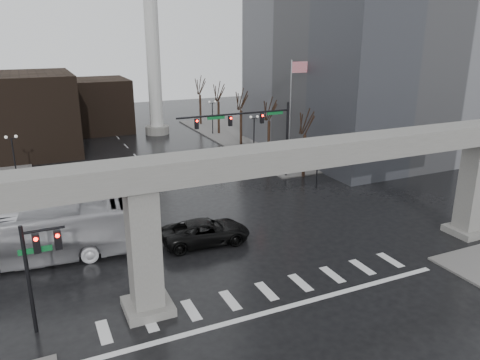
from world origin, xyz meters
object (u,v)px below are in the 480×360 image
(signal_mast_arm, at_px, (255,126))
(far_car, at_px, (147,173))
(city_bus, at_px, (32,236))
(pickup_truck, at_px, (206,232))

(signal_mast_arm, height_order, far_car, signal_mast_arm)
(city_bus, bearing_deg, far_car, -30.95)
(pickup_truck, xyz_separation_m, city_bus, (-11.60, 2.18, 0.99))
(city_bus, bearing_deg, signal_mast_arm, -58.81)
(far_car, bearing_deg, city_bus, -124.16)
(city_bus, height_order, far_car, city_bus)
(signal_mast_arm, xyz_separation_m, pickup_truck, (-9.92, -11.96, -4.92))
(pickup_truck, bearing_deg, city_bus, 83.36)
(signal_mast_arm, distance_m, pickup_truck, 16.30)
(pickup_truck, relative_size, city_bus, 0.48)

